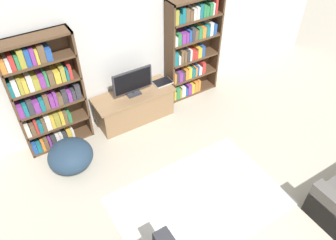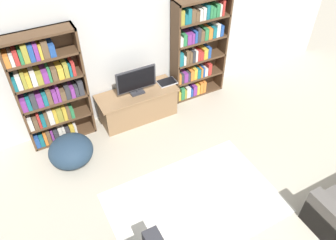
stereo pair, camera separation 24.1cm
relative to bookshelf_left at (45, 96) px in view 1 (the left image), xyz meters
name	(u,v)px [view 1 (the left image)]	position (x,y,z in m)	size (l,w,h in m)	color
wall_back	(125,45)	(1.44, 0.18, 0.35)	(8.80, 0.06, 2.60)	silver
bookshelf_left	(45,96)	(0.00, 0.00, 0.00)	(1.04, 0.30, 1.91)	#513823
bookshelf_right	(190,48)	(2.63, 0.00, 0.02)	(1.04, 0.30, 1.91)	#513823
tv_stand	(134,106)	(1.36, -0.15, -0.67)	(1.41, 0.55, 0.55)	#8E6B47
television	(133,82)	(1.36, -0.17, -0.15)	(0.70, 0.16, 0.48)	#2D2D33
laptop	(163,82)	(1.95, -0.14, -0.39)	(0.33, 0.23, 0.03)	#B7B7BC
area_rug	(199,201)	(1.29, -2.22, -0.94)	(2.33, 1.55, 0.02)	beige
beanbag_ottoman	(71,156)	(0.01, -0.65, -0.72)	(0.68, 0.68, 0.45)	#23384C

